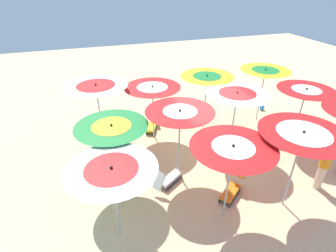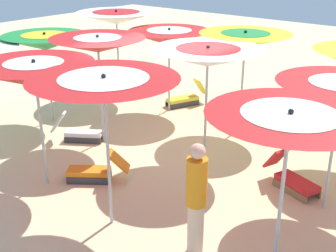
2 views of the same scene
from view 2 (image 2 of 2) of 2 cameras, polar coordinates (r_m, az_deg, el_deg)
ground at (r=9.67m, az=-1.01°, el=-3.47°), size 36.74×36.74×0.04m
beach_umbrella_0 at (r=12.93m, az=-6.68°, el=13.68°), size 2.26×2.26×2.51m
beach_umbrella_1 at (r=11.20m, az=-15.57°, el=10.38°), size 2.05×2.05×2.26m
beach_umbrella_3 at (r=11.57m, az=0.16°, el=11.34°), size 2.12×2.12×2.23m
beach_umbrella_4 at (r=9.59m, az=-9.03°, el=10.30°), size 2.04×2.04×2.45m
beach_umbrella_5 at (r=7.97m, az=-16.78°, el=6.39°), size 2.07×2.07×2.40m
beach_umbrella_6 at (r=10.29m, az=9.91°, el=10.90°), size 2.09×2.09×2.42m
beach_umbrella_7 at (r=8.64m, az=5.14°, el=8.85°), size 2.16×2.16×2.42m
beach_umbrella_8 at (r=6.42m, az=-8.22°, el=4.84°), size 2.21×2.21×2.50m
beach_umbrella_11 at (r=5.48m, az=15.38°, el=-0.01°), size 2.07×2.07×2.40m
lounger_0 at (r=8.57m, az=-9.42°, el=-5.65°), size 0.99×1.15×0.62m
lounger_1 at (r=10.32m, az=-11.39°, el=-0.79°), size 0.90×1.13×0.68m
lounger_2 at (r=12.44m, az=2.30°, el=3.69°), size 1.25×0.80×0.69m
lounger_3 at (r=13.81m, az=-3.97°, el=5.51°), size 1.19×0.55×0.62m
lounger_5 at (r=8.47m, az=15.76°, el=-6.51°), size 0.72×1.20×0.68m
beachgoer_0 at (r=6.26m, az=3.67°, el=-9.22°), size 0.30×0.30×1.74m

